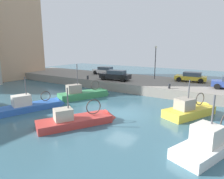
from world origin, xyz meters
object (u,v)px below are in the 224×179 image
fishing_boat_yellow (191,113)px  mooring_bollard_mid (88,77)px  quay_streetlamp (156,57)px  fishing_boat_green (86,96)px  fishing_boat_white (213,146)px  fishing_boat_blue (34,108)px  parked_car_yellow (191,77)px  mooring_bollard_south (169,86)px  fishing_boat_red (80,123)px  parked_car_black (115,75)px  parked_car_white (105,70)px

fishing_boat_yellow → mooring_bollard_mid: 16.08m
mooring_bollard_mid → quay_streetlamp: quay_streetlamp is taller
fishing_boat_yellow → quay_streetlamp: bearing=35.8°
fishing_boat_green → fishing_boat_white: 15.03m
fishing_boat_green → fishing_boat_blue: fishing_boat_green is taller
fishing_boat_blue → parked_car_yellow: bearing=-32.6°
fishing_boat_white → mooring_bollard_south: size_ratio=11.86×
fishing_boat_green → fishing_boat_red: 8.23m
fishing_boat_green → quay_streetlamp: (10.41, -4.58, 4.32)m
fishing_boat_white → quay_streetlamp: (15.52, 9.56, 4.29)m
fishing_boat_yellow → parked_car_black: (5.98, 11.56, 1.80)m
mooring_bollard_mid → quay_streetlamp: bearing=-55.2°
fishing_boat_green → fishing_boat_white: (-5.11, -14.14, 0.03)m
parked_car_white → mooring_bollard_mid: bearing=-170.4°
mooring_bollard_south → parked_car_yellow: bearing=-10.6°
parked_car_black → quay_streetlamp: (4.12, -4.29, 2.52)m
fishing_boat_green → parked_car_white: size_ratio=1.62×
fishing_boat_white → fishing_boat_yellow: size_ratio=1.13×
quay_streetlamp → parked_car_black: bearing=133.9°
fishing_boat_yellow → fishing_boat_blue: fishing_boat_yellow is taller
fishing_boat_red → parked_car_white: 19.56m
fishing_boat_blue → parked_car_yellow: size_ratio=1.62×
parked_car_white → mooring_bollard_mid: size_ratio=7.37×
fishing_boat_blue → mooring_bollard_south: bearing=-41.8°
fishing_boat_green → parked_car_black: (6.28, -0.29, 1.80)m
fishing_boat_white → parked_car_black: size_ratio=1.44×
parked_car_black → mooring_bollard_mid: parked_car_black is taller
fishing_boat_green → fishing_boat_white: size_ratio=1.01×
fishing_boat_red → parked_car_yellow: bearing=-14.9°
quay_streetlamp → fishing_boat_green: bearing=156.3°
mooring_bollard_south → mooring_bollard_mid: (0.00, 12.00, 0.00)m
parked_car_black → mooring_bollard_mid: bearing=111.8°
parked_car_white → parked_car_yellow: 14.12m
parked_car_black → mooring_bollard_south: (-1.53, -8.17, -0.46)m
fishing_boat_white → fishing_boat_blue: 15.47m
fishing_boat_white → fishing_boat_red: bearing=98.9°
fishing_boat_white → fishing_boat_red: fishing_boat_white is taller
parked_car_black → quay_streetlamp: quay_streetlamp is taller
parked_car_black → parked_car_yellow: (4.59, -9.32, -0.05)m
fishing_boat_green → quay_streetlamp: bearing=-23.7°
fishing_boat_white → fishing_boat_yellow: 5.87m
parked_car_black → quay_streetlamp: size_ratio=0.94×
parked_car_white → parked_car_yellow: parked_car_yellow is taller
mooring_bollard_south → fishing_boat_blue: bearing=138.2°
fishing_boat_white → parked_car_white: (15.58, 18.64, 1.72)m
parked_car_white → fishing_boat_yellow: bearing=-121.9°
fishing_boat_white → mooring_bollard_mid: fishing_boat_white is taller
mooring_bollard_south → mooring_bollard_mid: 12.00m
fishing_boat_white → fishing_boat_blue: fishing_boat_white is taller
fishing_boat_white → fishing_boat_red: size_ratio=1.02×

